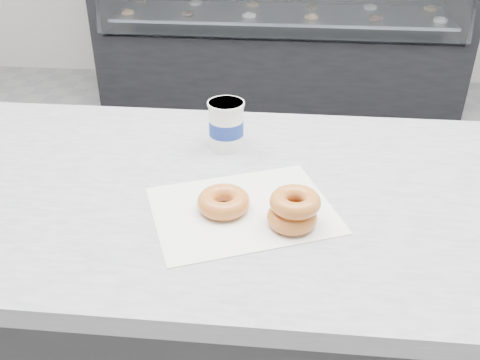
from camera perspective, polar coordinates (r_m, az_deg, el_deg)
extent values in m
plane|color=gray|center=(2.14, 1.86, -12.81)|extent=(5.00, 5.00, 0.00)
cube|color=#333335|center=(1.41, 0.38, -17.20)|extent=(3.00, 0.70, 0.86)
cube|color=#BBBBC0|center=(1.11, 0.46, -1.70)|extent=(3.06, 0.76, 0.04)
cube|color=black|center=(3.84, 4.19, 12.45)|extent=(2.40, 0.70, 0.50)
cube|color=silver|center=(3.74, 4.39, 17.24)|extent=(2.20, 0.55, 0.02)
cube|color=white|center=(1.03, 0.29, -3.21)|extent=(0.41, 0.37, 0.00)
torus|color=#D4883A|center=(1.02, -1.77, -2.33)|extent=(0.13, 0.13, 0.04)
torus|color=#D4883A|center=(0.99, 5.57, -3.98)|extent=(0.09, 0.09, 0.03)
torus|color=#D4883A|center=(0.97, 5.90, -2.32)|extent=(0.13, 0.13, 0.03)
cylinder|color=white|center=(1.23, -1.48, 5.87)|extent=(0.10, 0.10, 0.11)
cylinder|color=white|center=(1.21, -1.51, 8.17)|extent=(0.09, 0.09, 0.01)
cylinder|color=navy|center=(1.24, -1.47, 5.66)|extent=(0.10, 0.10, 0.03)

